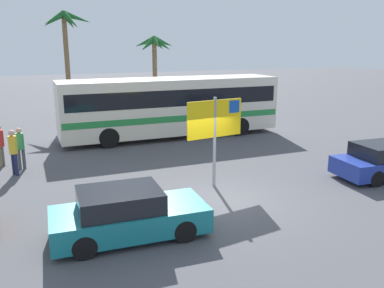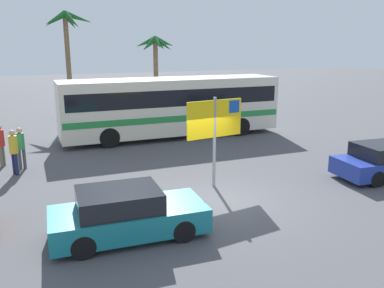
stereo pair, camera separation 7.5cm
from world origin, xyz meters
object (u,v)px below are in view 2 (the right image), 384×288
(ferry_sign, at_px, (216,122))
(pedestrian_by_bus, at_px, (14,148))
(bus_front_coach, at_px, (171,104))
(pedestrian_crossing_lot, at_px, (0,142))
(pedestrian_near_sign, at_px, (21,145))
(car_teal, at_px, (126,214))

(ferry_sign, height_order, pedestrian_by_bus, ferry_sign)
(bus_front_coach, relative_size, pedestrian_crossing_lot, 6.63)
(bus_front_coach, bearing_deg, pedestrian_near_sign, -156.39)
(bus_front_coach, distance_m, pedestrian_crossing_lot, 8.82)
(bus_front_coach, distance_m, pedestrian_by_bus, 8.88)
(car_teal, bearing_deg, pedestrian_by_bus, 114.98)
(bus_front_coach, distance_m, ferry_sign, 8.24)
(pedestrian_near_sign, distance_m, pedestrian_by_bus, 0.76)
(ferry_sign, relative_size, pedestrian_crossing_lot, 1.80)
(pedestrian_by_bus, bearing_deg, pedestrian_crossing_lot, -102.00)
(car_teal, height_order, pedestrian_by_bus, pedestrian_by_bus)
(car_teal, relative_size, pedestrian_crossing_lot, 2.31)
(ferry_sign, bearing_deg, car_teal, -153.39)
(ferry_sign, xyz_separation_m, pedestrian_near_sign, (-6.41, 4.80, -1.31))
(car_teal, height_order, pedestrian_crossing_lot, pedestrian_crossing_lot)
(car_teal, bearing_deg, pedestrian_crossing_lot, 114.55)
(car_teal, xyz_separation_m, pedestrian_crossing_lot, (-3.33, 8.19, 0.42))
(pedestrian_near_sign, bearing_deg, pedestrian_by_bus, -34.24)
(ferry_sign, bearing_deg, pedestrian_near_sign, 134.85)
(pedestrian_near_sign, relative_size, pedestrian_by_bus, 0.96)
(pedestrian_near_sign, bearing_deg, pedestrian_crossing_lot, -148.53)
(pedestrian_crossing_lot, bearing_deg, bus_front_coach, -135.88)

